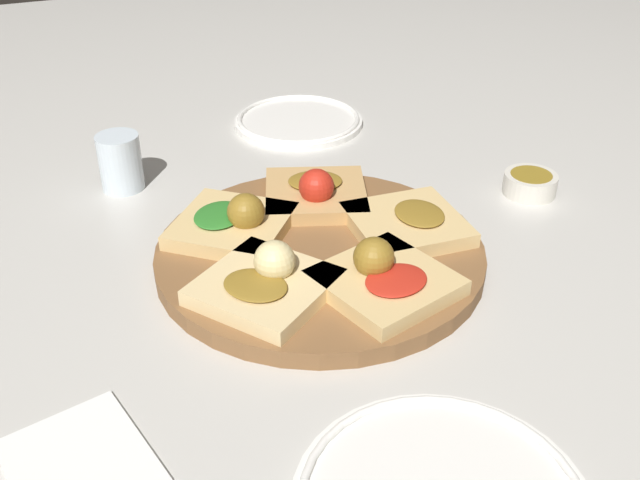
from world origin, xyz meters
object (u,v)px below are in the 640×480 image
Objects in this scene: plate_left at (298,120)px; dipping_bowl at (530,183)px; serving_board at (320,254)px; water_glass at (120,162)px; napkin_stack at (79,460)px.

dipping_bowl is at bearing 31.10° from plate_left.
serving_board is at bearing -81.70° from dipping_bowl.
water_glass is 0.62× the size of napkin_stack.
water_glass is (-0.30, -0.20, 0.03)m from serving_board.
dipping_bowl is (-0.05, 0.36, 0.01)m from serving_board.
plate_left is at bearing 162.59° from serving_board.
serving_board is 5.33× the size of dipping_bowl.
plate_left is 1.65× the size of napkin_stack.
plate_left is 2.91× the size of dipping_bowl.
dipping_bowl is (0.25, 0.55, -0.03)m from water_glass.
serving_board is 4.91× the size of water_glass.
serving_board reaches higher than plate_left.
serving_board is 3.02× the size of napkin_stack.
napkin_stack is at bearing -13.98° from water_glass.
serving_board reaches higher than napkin_stack.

